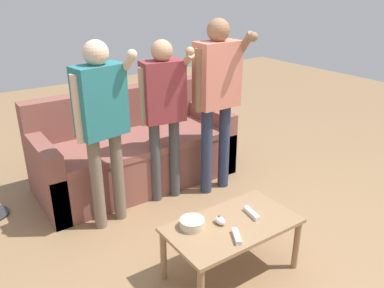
{
  "coord_description": "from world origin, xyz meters",
  "views": [
    {
      "loc": [
        -1.64,
        -1.71,
        1.88
      ],
      "look_at": [
        -0.13,
        0.46,
        0.78
      ],
      "focal_mm": 36.55,
      "sensor_mm": 36.0,
      "label": 1
    }
  ],
  "objects_px": {
    "coffee_table": "(232,231)",
    "player_left": "(102,115)",
    "couch": "(134,151)",
    "game_remote_nunchuk": "(220,221)",
    "snack_bowl": "(192,223)",
    "player_center": "(164,104)",
    "game_remote_wand_far": "(252,213)",
    "player_right": "(217,88)",
    "game_remote_wand_near": "(237,236)"
  },
  "relations": [
    {
      "from": "couch",
      "to": "player_left",
      "type": "height_order",
      "value": "player_left"
    },
    {
      "from": "snack_bowl",
      "to": "game_remote_nunchuk",
      "type": "xyz_separation_m",
      "value": [
        0.17,
        -0.07,
        -0.01
      ]
    },
    {
      "from": "game_remote_wand_far",
      "to": "snack_bowl",
      "type": "bearing_deg",
      "value": 164.79
    },
    {
      "from": "game_remote_nunchuk",
      "to": "game_remote_wand_far",
      "type": "relative_size",
      "value": 0.53
    },
    {
      "from": "player_right",
      "to": "coffee_table",
      "type": "bearing_deg",
      "value": -122.47
    },
    {
      "from": "snack_bowl",
      "to": "game_remote_wand_near",
      "type": "distance_m",
      "value": 0.3
    },
    {
      "from": "player_center",
      "to": "player_right",
      "type": "bearing_deg",
      "value": -15.18
    },
    {
      "from": "player_left",
      "to": "player_right",
      "type": "bearing_deg",
      "value": -2.01
    },
    {
      "from": "coffee_table",
      "to": "player_right",
      "type": "xyz_separation_m",
      "value": [
        0.65,
        1.02,
        0.66
      ]
    },
    {
      "from": "snack_bowl",
      "to": "couch",
      "type": "bearing_deg",
      "value": 77.54
    },
    {
      "from": "couch",
      "to": "game_remote_nunchuk",
      "type": "relative_size",
      "value": 21.6
    },
    {
      "from": "couch",
      "to": "game_remote_nunchuk",
      "type": "bearing_deg",
      "value": -95.77
    },
    {
      "from": "coffee_table",
      "to": "player_left",
      "type": "relative_size",
      "value": 0.59
    },
    {
      "from": "snack_bowl",
      "to": "player_center",
      "type": "xyz_separation_m",
      "value": [
        0.41,
        1.03,
        0.48
      ]
    },
    {
      "from": "coffee_table",
      "to": "game_remote_wand_far",
      "type": "height_order",
      "value": "game_remote_wand_far"
    },
    {
      "from": "game_remote_nunchuk",
      "to": "player_right",
      "type": "distance_m",
      "value": 1.34
    },
    {
      "from": "couch",
      "to": "game_remote_wand_far",
      "type": "relative_size",
      "value": 11.54
    },
    {
      "from": "couch",
      "to": "coffee_table",
      "type": "distance_m",
      "value": 1.63
    },
    {
      "from": "coffee_table",
      "to": "game_remote_nunchuk",
      "type": "xyz_separation_m",
      "value": [
        -0.07,
        0.05,
        0.08
      ]
    },
    {
      "from": "player_right",
      "to": "game_remote_wand_far",
      "type": "bearing_deg",
      "value": -115.14
    },
    {
      "from": "snack_bowl",
      "to": "game_remote_nunchuk",
      "type": "height_order",
      "value": "snack_bowl"
    },
    {
      "from": "game_remote_nunchuk",
      "to": "player_center",
      "type": "height_order",
      "value": "player_center"
    },
    {
      "from": "player_center",
      "to": "player_left",
      "type": "bearing_deg",
      "value": -171.2
    },
    {
      "from": "couch",
      "to": "player_center",
      "type": "xyz_separation_m",
      "value": [
        0.08,
        -0.48,
        0.6
      ]
    },
    {
      "from": "couch",
      "to": "coffee_table",
      "type": "height_order",
      "value": "couch"
    },
    {
      "from": "game_remote_nunchuk",
      "to": "player_left",
      "type": "relative_size",
      "value": 0.06
    },
    {
      "from": "player_right",
      "to": "game_remote_wand_near",
      "type": "bearing_deg",
      "value": -122.3
    },
    {
      "from": "player_center",
      "to": "game_remote_wand_far",
      "type": "bearing_deg",
      "value": -89.9
    },
    {
      "from": "couch",
      "to": "game_remote_wand_far",
      "type": "distance_m",
      "value": 1.63
    },
    {
      "from": "couch",
      "to": "player_right",
      "type": "bearing_deg",
      "value": -47.68
    },
    {
      "from": "game_remote_nunchuk",
      "to": "game_remote_wand_near",
      "type": "distance_m",
      "value": 0.19
    },
    {
      "from": "player_right",
      "to": "game_remote_wand_near",
      "type": "relative_size",
      "value": 10.98
    },
    {
      "from": "snack_bowl",
      "to": "game_remote_wand_near",
      "type": "bearing_deg",
      "value": -57.97
    },
    {
      "from": "game_remote_wand_far",
      "to": "game_remote_wand_near",
      "type": "bearing_deg",
      "value": -150.86
    },
    {
      "from": "snack_bowl",
      "to": "player_right",
      "type": "xyz_separation_m",
      "value": [
        0.89,
        0.9,
        0.58
      ]
    },
    {
      "from": "player_right",
      "to": "game_remote_wand_near",
      "type": "distance_m",
      "value": 1.49
    },
    {
      "from": "couch",
      "to": "snack_bowl",
      "type": "height_order",
      "value": "couch"
    },
    {
      "from": "player_right",
      "to": "game_remote_wand_far",
      "type": "xyz_separation_m",
      "value": [
        -0.48,
        -1.02,
        -0.59
      ]
    },
    {
      "from": "coffee_table",
      "to": "player_center",
      "type": "height_order",
      "value": "player_center"
    },
    {
      "from": "couch",
      "to": "player_left",
      "type": "distance_m",
      "value": 1.0
    },
    {
      "from": "game_remote_nunchuk",
      "to": "game_remote_wand_far",
      "type": "distance_m",
      "value": 0.24
    },
    {
      "from": "coffee_table",
      "to": "snack_bowl",
      "type": "height_order",
      "value": "snack_bowl"
    },
    {
      "from": "game_remote_wand_near",
      "to": "game_remote_wand_far",
      "type": "xyz_separation_m",
      "value": [
        0.26,
        0.14,
        -0.0
      ]
    },
    {
      "from": "player_left",
      "to": "player_right",
      "type": "xyz_separation_m",
      "value": [
        1.07,
        -0.04,
        0.06
      ]
    },
    {
      "from": "player_left",
      "to": "game_remote_nunchuk",
      "type": "bearing_deg",
      "value": -70.58
    },
    {
      "from": "game_remote_wand_far",
      "to": "player_right",
      "type": "bearing_deg",
      "value": 64.86
    },
    {
      "from": "coffee_table",
      "to": "player_right",
      "type": "bearing_deg",
      "value": 57.53
    },
    {
      "from": "player_center",
      "to": "snack_bowl",
      "type": "bearing_deg",
      "value": -111.8
    },
    {
      "from": "coffee_table",
      "to": "game_remote_wand_far",
      "type": "relative_size",
      "value": 5.38
    },
    {
      "from": "player_right",
      "to": "game_remote_nunchuk",
      "type": "bearing_deg",
      "value": -126.39
    }
  ]
}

